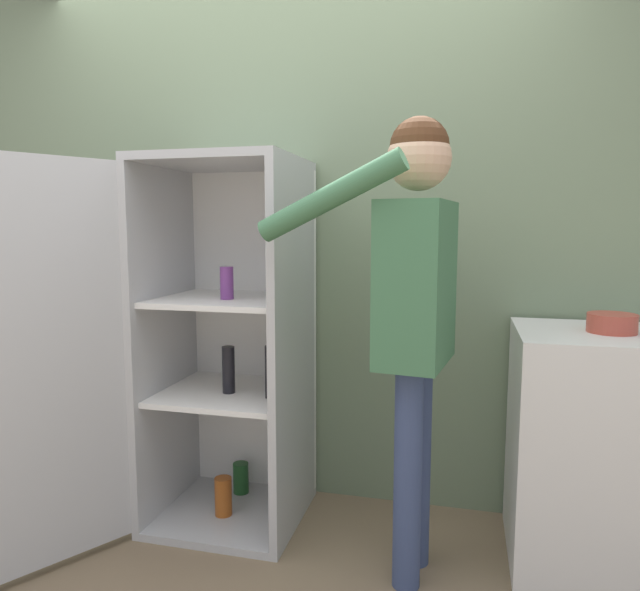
# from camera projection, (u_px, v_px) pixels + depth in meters

# --- Properties ---
(wall_back) EXTENTS (7.00, 0.06, 2.55)m
(wall_back) POSITION_uv_depth(u_px,v_px,m) (293.00, 240.00, 2.81)
(wall_back) COLOR gray
(wall_back) RESTS_ON ground_plane
(refrigerator) EXTENTS (1.04, 1.18, 1.64)m
(refrigerator) POSITION_uv_depth(u_px,v_px,m) (195.00, 347.00, 2.52)
(refrigerator) COLOR #B7BABC
(refrigerator) RESTS_ON ground_plane
(person) EXTENTS (0.69, 0.53, 1.73)m
(person) POSITION_uv_depth(u_px,v_px,m) (414.00, 287.00, 2.09)
(person) COLOR #384770
(person) RESTS_ON ground_plane
(counter) EXTENTS (0.80, 0.59, 0.94)m
(counter) POSITION_uv_depth(u_px,v_px,m) (618.00, 451.00, 2.22)
(counter) COLOR white
(counter) RESTS_ON ground_plane
(bowl) EXTENTS (0.18, 0.18, 0.07)m
(bowl) POSITION_uv_depth(u_px,v_px,m) (612.00, 323.00, 2.17)
(bowl) COLOR #B24738
(bowl) RESTS_ON counter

